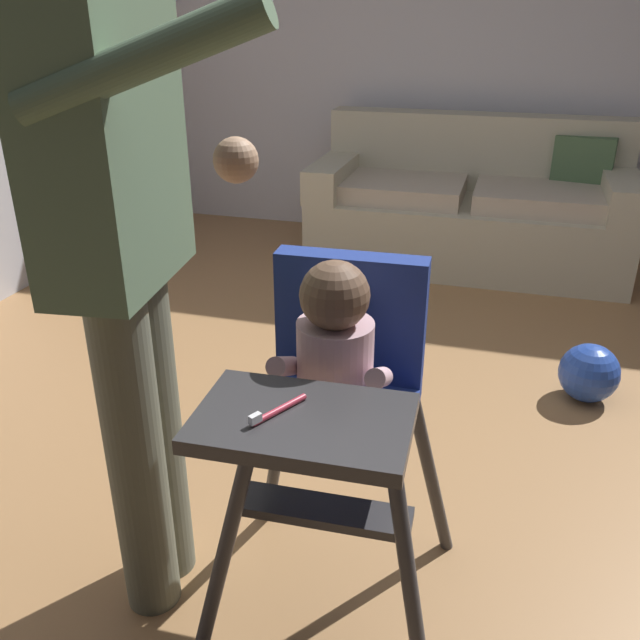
% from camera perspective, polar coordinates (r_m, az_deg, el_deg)
% --- Properties ---
extents(ground, '(6.10, 6.83, 0.10)m').
position_cam_1_polar(ground, '(2.54, 4.94, -11.39)').
color(ground, '#A8794B').
extents(wall_far, '(5.30, 0.06, 2.56)m').
position_cam_1_polar(wall_far, '(4.68, 12.60, 22.25)').
color(wall_far, silver).
rests_on(wall_far, ground).
extents(couch, '(1.87, 0.86, 0.86)m').
position_cam_1_polar(couch, '(4.30, 12.59, 9.21)').
color(couch, beige).
rests_on(couch, ground).
extents(high_chair, '(0.63, 0.74, 0.99)m').
position_cam_1_polar(high_chair, '(1.53, 1.40, -5.27)').
color(high_chair, '#353336').
rests_on(high_chair, ground).
extents(adult_standing, '(0.55, 0.50, 1.70)m').
position_cam_1_polar(adult_standing, '(1.55, -16.31, 5.52)').
color(adult_standing, '#616554').
rests_on(adult_standing, ground).
extents(toy_ball, '(0.15, 0.15, 0.15)m').
position_cam_1_polar(toy_ball, '(2.59, -3.55, -7.27)').
color(toy_ball, green).
rests_on(toy_ball, ground).
extents(toy_ball_second, '(0.24, 0.24, 0.24)m').
position_cam_1_polar(toy_ball_second, '(2.92, 21.82, -4.18)').
color(toy_ball_second, '#284CB7').
rests_on(toy_ball_second, ground).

